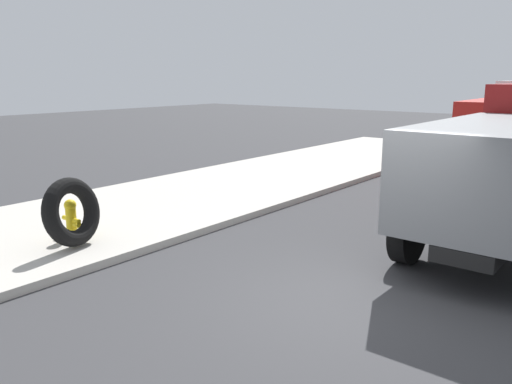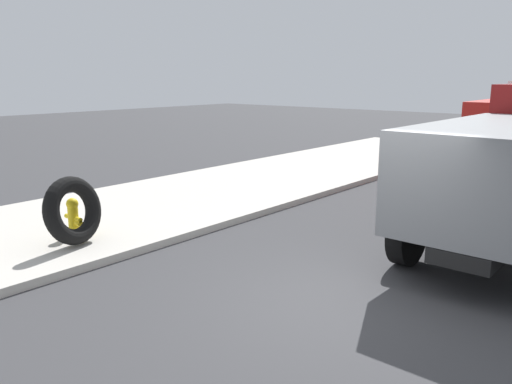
# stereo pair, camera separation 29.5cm
# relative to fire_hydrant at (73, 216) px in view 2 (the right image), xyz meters

# --- Properties ---
(ground_plane) EXTENTS (80.00, 80.00, 0.00)m
(ground_plane) POSITION_rel_fire_hydrant_xyz_m (0.89, -5.49, -0.55)
(ground_plane) COLOR #38383A
(sidewalk_curb) EXTENTS (36.00, 5.00, 0.15)m
(sidewalk_curb) POSITION_rel_fire_hydrant_xyz_m (0.89, 1.01, -0.48)
(sidewalk_curb) COLOR #BCB7AD
(sidewalk_curb) RESTS_ON ground
(fire_hydrant) EXTENTS (0.23, 0.51, 0.75)m
(fire_hydrant) POSITION_rel_fire_hydrant_xyz_m (0.00, 0.00, 0.00)
(fire_hydrant) COLOR yellow
(fire_hydrant) RESTS_ON sidewalk_curb
(loose_tire) EXTENTS (1.34, 0.81, 1.29)m
(loose_tire) POSITION_rel_fire_hydrant_xyz_m (-0.27, -0.48, 0.24)
(loose_tire) COLOR black
(loose_tire) RESTS_ON sidewalk_curb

